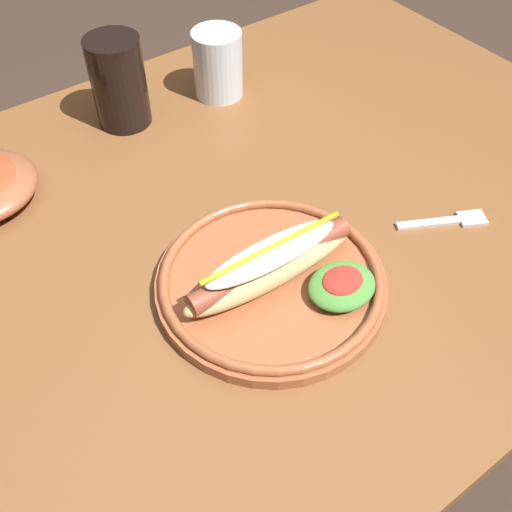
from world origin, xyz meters
name	(u,v)px	position (x,y,z in m)	size (l,w,h in m)	color
ground_plane	(238,457)	(0.00, 0.00, 0.00)	(8.00, 8.00, 0.00)	#3D2D23
dining_table	(229,274)	(0.00, 0.00, 0.64)	(1.26, 0.84, 0.74)	brown
hot_dog_plate	(275,277)	(-0.02, -0.13, 0.76)	(0.27, 0.27, 0.08)	#9E5633
fork	(449,221)	(0.24, -0.17, 0.74)	(0.12, 0.07, 0.00)	silver
soda_cup	(121,81)	(0.00, 0.28, 0.81)	(0.08, 0.08, 0.14)	black
water_cup	(218,64)	(0.16, 0.26, 0.79)	(0.08, 0.08, 0.11)	silver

